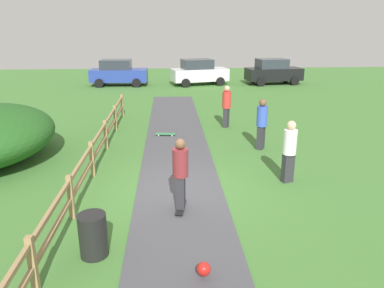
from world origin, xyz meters
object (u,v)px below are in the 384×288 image
Objects in this scene: bystander_red at (227,104)px; parked_car_blue at (118,73)px; bystander_white at (289,149)px; parked_car_black at (273,72)px; parked_car_white at (199,72)px; skateboard_loose at (166,134)px; skater_riding at (180,171)px; trash_bin at (93,235)px; bystander_blue at (262,122)px.

parked_car_blue is (-6.29, 12.24, -0.08)m from bystander_red.
bystander_red reaches higher than bystander_white.
parked_car_white is at bearing -179.94° from parked_car_black.
parked_car_black is (4.60, 18.35, -0.07)m from bystander_white.
skater_riding is at bearing -86.32° from skateboard_loose.
trash_bin is at bearing -135.76° from skater_riding.
parked_car_black is at bearing 66.16° from trash_bin.
bystander_blue reaches higher than skateboard_loose.
parked_car_white and parked_car_black have the same top height.
parked_car_white is (-1.05, 15.34, -0.09)m from bystander_blue.
parked_car_blue reaches higher than skater_riding.
parked_car_blue is at bearing 179.88° from parked_car_white.
parked_car_white is 5.72m from parked_car_black.
bystander_blue reaches higher than trash_bin.
parked_car_blue is (-7.10, 15.35, -0.09)m from bystander_blue.
skater_riding is 0.99× the size of bystander_red.
skateboard_loose is 0.43× the size of bystander_blue.
parked_car_white is at bearing -0.12° from parked_car_blue.
parked_car_blue is at bearing 95.80° from trash_bin.
parked_car_black reaches higher than skateboard_loose.
parked_car_white is 1.02× the size of parked_car_black.
bystander_red is at bearing 24.40° from skateboard_loose.
skateboard_loose is at bearing 151.86° from bystander_blue.
bystander_blue is 16.92m from parked_car_blue.
trash_bin is 0.21× the size of parked_car_blue.
bystander_white is 0.42× the size of parked_car_black.
trash_bin is at bearing -84.20° from parked_car_blue.
bystander_white is at bearing -86.52° from parked_car_white.
trash_bin is 23.69m from parked_car_black.
bystander_white is 0.44× the size of parked_car_blue.
bystander_red reaches higher than skater_riding.
bystander_blue is at bearing 91.30° from bystander_white.
parked_car_white reaches higher than bystander_blue.
skater_riding reaches higher than trash_bin.
parked_car_white is at bearing 84.10° from skater_riding.
parked_car_white is at bearing 79.91° from trash_bin.
parked_car_blue is (-6.05, 0.01, 0.00)m from parked_car_white.
skateboard_loose is 6.14m from bystander_white.
bystander_white is 3.00m from bystander_blue.
bystander_blue is (3.11, 4.58, -0.01)m from skater_riding.
skater_riding reaches higher than bystander_white.
bystander_red is 13.76m from parked_car_blue.
parked_car_white is (2.06, 19.91, -0.09)m from skater_riding.
trash_bin is 0.21× the size of parked_car_black.
bystander_red is at bearing 66.58° from trash_bin.
parked_car_white is at bearing 93.48° from bystander_white.
parked_car_blue reaches higher than bystander_white.
bystander_white reaches higher than skateboard_loose.
parked_car_black is at bearing -0.04° from parked_car_blue.
parked_car_blue is (-3.58, 13.47, 0.87)m from skateboard_loose.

